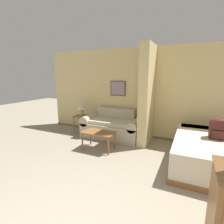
% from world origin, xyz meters
% --- Properties ---
extents(wall_back, '(7.37, 0.16, 2.60)m').
position_xyz_m(wall_back, '(-0.00, 4.24, 1.29)').
color(wall_back, '#DBC484').
rests_on(wall_back, ground_plane).
extents(wall_partition_pillar, '(0.24, 0.88, 2.60)m').
position_xyz_m(wall_partition_pillar, '(-0.21, 3.74, 1.30)').
color(wall_partition_pillar, '#DBC484').
rests_on(wall_partition_pillar, ground_plane).
extents(couch, '(1.76, 0.84, 0.83)m').
position_xyz_m(couch, '(-1.22, 3.75, 0.32)').
color(couch, '#B7AD8E').
rests_on(couch, ground_plane).
extents(coffee_table, '(0.80, 0.47, 0.45)m').
position_xyz_m(coffee_table, '(-1.14, 2.78, 0.40)').
color(coffee_table, brown).
rests_on(coffee_table, ground_plane).
extents(side_table, '(0.43, 0.43, 0.56)m').
position_xyz_m(side_table, '(-2.27, 3.70, 0.46)').
color(side_table, brown).
rests_on(side_table, ground_plane).
extents(table_lamp, '(0.32, 0.32, 0.44)m').
position_xyz_m(table_lamp, '(-2.27, 3.70, 0.86)').
color(table_lamp, tan).
rests_on(table_lamp, side_table).
extents(bed, '(1.60, 2.14, 0.57)m').
position_xyz_m(bed, '(1.40, 3.07, 0.29)').
color(bed, brown).
rests_on(bed, ground_plane).
extents(backpack, '(0.33, 0.25, 0.41)m').
position_xyz_m(backpack, '(1.41, 3.11, 0.78)').
color(backpack, '#471E19').
rests_on(backpack, bed).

